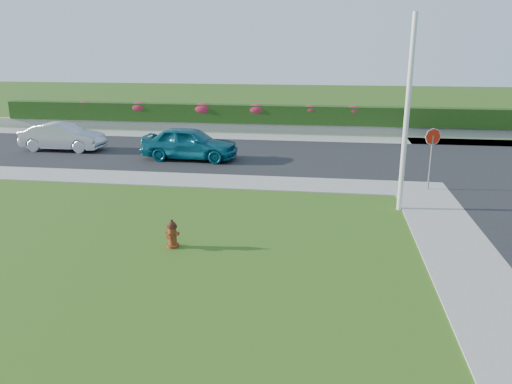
% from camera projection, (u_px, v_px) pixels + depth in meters
% --- Properties ---
extents(ground, '(120.00, 120.00, 0.00)m').
position_uv_depth(ground, '(162.00, 288.00, 11.04)').
color(ground, black).
rests_on(ground, ground).
extents(street_far, '(26.00, 8.00, 0.04)m').
position_uv_depth(street_far, '(156.00, 152.00, 25.02)').
color(street_far, black).
rests_on(street_far, ground).
extents(sidewalk_far, '(24.00, 2.00, 0.04)m').
position_uv_depth(sidewalk_far, '(92.00, 176.00, 20.41)').
color(sidewalk_far, gray).
rests_on(sidewalk_far, ground).
extents(curb_corner, '(2.00, 2.00, 0.04)m').
position_uv_depth(curb_corner, '(420.00, 189.00, 18.60)').
color(curb_corner, gray).
rests_on(curb_corner, ground).
extents(sidewalk_beyond, '(34.00, 2.00, 0.04)m').
position_uv_depth(sidewalk_beyond, '(250.00, 137.00, 29.21)').
color(sidewalk_beyond, gray).
rests_on(sidewalk_beyond, ground).
extents(retaining_wall, '(34.00, 0.40, 0.60)m').
position_uv_depth(retaining_wall, '(254.00, 128.00, 30.55)').
color(retaining_wall, gray).
rests_on(retaining_wall, ground).
extents(hedge, '(32.00, 0.90, 1.10)m').
position_uv_depth(hedge, '(254.00, 114.00, 30.41)').
color(hedge, black).
rests_on(hedge, retaining_wall).
extents(fire_hydrant, '(0.40, 0.38, 0.77)m').
position_uv_depth(fire_hydrant, '(172.00, 234.00, 13.20)').
color(fire_hydrant, '#58280D').
rests_on(fire_hydrant, ground).
extents(sedan_teal, '(4.55, 2.03, 1.52)m').
position_uv_depth(sedan_teal, '(190.00, 143.00, 23.20)').
color(sedan_teal, '#0E566A').
rests_on(sedan_teal, street_far).
extents(sedan_silver, '(4.17, 1.50, 1.37)m').
position_uv_depth(sedan_silver, '(63.00, 137.00, 25.22)').
color(sedan_silver, '#ABADB3').
rests_on(sedan_silver, street_far).
extents(utility_pole, '(0.16, 0.16, 6.13)m').
position_uv_depth(utility_pole, '(407.00, 116.00, 15.49)').
color(utility_pole, silver).
rests_on(utility_pole, ground).
extents(stop_sign, '(0.60, 0.24, 2.32)m').
position_uv_depth(stop_sign, '(432.00, 145.00, 18.06)').
color(stop_sign, slate).
rests_on(stop_sign, ground).
extents(flower_clump_a, '(1.01, 0.65, 0.51)m').
position_uv_depth(flower_clump_a, '(84.00, 105.00, 31.73)').
color(flower_clump_a, '#B61F3B').
rests_on(flower_clump_a, hedge).
extents(flower_clump_b, '(1.31, 0.84, 0.66)m').
position_uv_depth(flower_clump_b, '(140.00, 107.00, 31.24)').
color(flower_clump_b, '#B61F3B').
rests_on(flower_clump_b, hedge).
extents(flower_clump_c, '(1.40, 0.90, 0.70)m').
position_uv_depth(flower_clump_c, '(203.00, 109.00, 30.68)').
color(flower_clump_c, '#B61F3B').
rests_on(flower_clump_c, hedge).
extents(flower_clump_d, '(1.33, 0.86, 0.67)m').
position_uv_depth(flower_clump_d, '(257.00, 109.00, 30.21)').
color(flower_clump_d, '#B61F3B').
rests_on(flower_clump_d, hedge).
extents(flower_clump_e, '(1.16, 0.75, 0.58)m').
position_uv_depth(flower_clump_e, '(311.00, 110.00, 29.75)').
color(flower_clump_e, '#B61F3B').
rests_on(flower_clump_e, hedge).
extents(flower_clump_f, '(1.14, 0.73, 0.57)m').
position_uv_depth(flower_clump_f, '(354.00, 111.00, 29.39)').
color(flower_clump_f, '#B61F3B').
rests_on(flower_clump_f, hedge).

